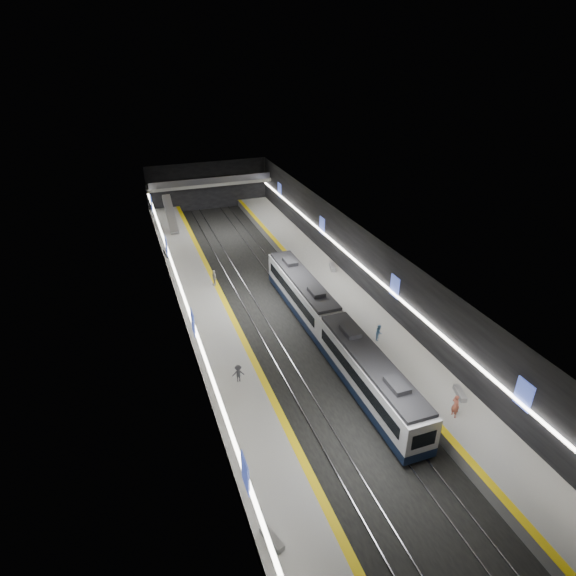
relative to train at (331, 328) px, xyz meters
name	(u,v)px	position (x,y,z in m)	size (l,w,h in m)	color
ground	(274,305)	(-2.50, 9.55, -2.20)	(70.00, 70.00, 0.00)	black
ceiling	(273,237)	(-2.50, 9.55, 5.80)	(20.00, 70.00, 0.04)	beige
wall_left	(179,287)	(-12.50, 9.55, 1.80)	(0.04, 70.00, 8.00)	black
wall_right	(358,259)	(7.50, 9.55, 1.80)	(0.04, 70.00, 8.00)	black
wall_back	(208,186)	(-2.50, 44.55, 1.80)	(20.00, 0.04, 8.00)	black
platform_left	(206,313)	(-10.00, 9.55, -1.70)	(5.00, 70.00, 1.00)	slate
tile_surface_left	(206,309)	(-10.00, 9.55, -1.19)	(5.00, 70.00, 0.02)	#9A9A95
tactile_strip_left	(226,305)	(-7.80, 9.55, -1.18)	(0.60, 70.00, 0.02)	yellow
platform_right	(336,290)	(5.00, 9.55, -1.70)	(5.00, 70.00, 1.00)	slate
tile_surface_right	(336,286)	(5.00, 9.55, -1.19)	(5.00, 70.00, 0.02)	#9A9A95
tactile_strip_right	(319,289)	(2.80, 9.55, -1.18)	(0.60, 70.00, 0.02)	yellow
rails	(274,305)	(-2.50, 9.55, -2.14)	(6.52, 70.00, 0.12)	gray
train	(331,328)	(0.00, 0.00, 0.00)	(2.69, 30.04, 3.60)	#0E1933
ad_posters	(271,264)	(-2.50, 10.55, 2.30)	(19.94, 53.50, 2.20)	#465BD2
cove_light_left	(181,289)	(-12.30, 9.55, 1.60)	(0.25, 68.60, 0.12)	white
cove_light_right	(356,261)	(7.30, 9.55, 1.60)	(0.25, 68.60, 0.12)	white
mezzanine_bridge	(210,183)	(-2.50, 42.48, 2.84)	(20.00, 3.00, 1.50)	gray
escalator	(170,214)	(-10.00, 35.55, 0.70)	(1.20, 8.00, 0.60)	#99999E
bench_left_near	(272,539)	(-11.60, -17.59, -0.98)	(0.49, 1.78, 0.44)	#99999E
bench_left_far	(167,253)	(-12.00, 25.07, -0.95)	(0.56, 2.00, 0.49)	#99999E
bench_right_near	(460,393)	(6.33, -10.81, -0.98)	(0.50, 1.80, 0.44)	#99999E
bench_right_far	(332,267)	(6.49, 13.90, -0.95)	(0.56, 2.00, 0.49)	#99999E
passenger_right_a	(455,406)	(4.43, -12.59, -0.23)	(0.70, 0.46, 1.93)	#B65843
passenger_right_b	(379,332)	(4.20, -1.58, -0.42)	(0.75, 0.59, 1.55)	#5380B5
passenger_left_a	(214,278)	(-8.00, 14.51, -0.25)	(1.11, 0.46, 1.89)	#BCB3AB
passenger_left_b	(238,373)	(-9.76, -3.11, -0.42)	(1.01, 0.58, 1.56)	#3C3C43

